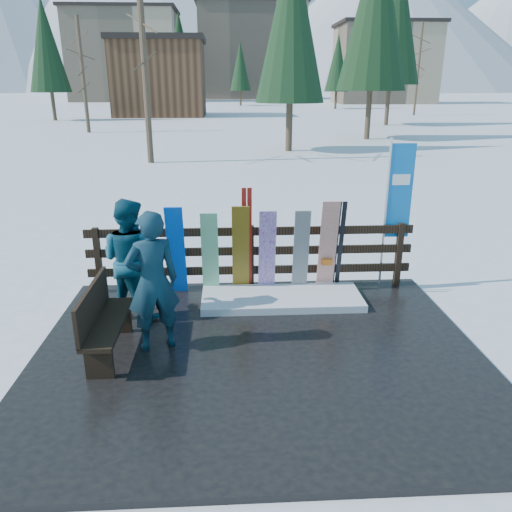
{
  "coord_description": "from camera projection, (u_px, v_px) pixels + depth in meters",
  "views": [
    {
      "loc": [
        -0.36,
        -5.93,
        3.49
      ],
      "look_at": [
        0.02,
        1.0,
        1.1
      ],
      "focal_mm": 35.0,
      "sensor_mm": 36.0,
      "label": 1
    }
  ],
  "objects": [
    {
      "name": "ground",
      "position": [
        258.0,
        357.0,
        6.75
      ],
      "size": [
        700.0,
        700.0,
        0.0
      ],
      "primitive_type": "plane",
      "color": "white",
      "rests_on": "ground"
    },
    {
      "name": "deck",
      "position": [
        258.0,
        354.0,
        6.74
      ],
      "size": [
        6.0,
        5.0,
        0.08
      ],
      "primitive_type": "cube",
      "color": "black",
      "rests_on": "ground"
    },
    {
      "name": "fence",
      "position": [
        251.0,
        253.0,
        8.59
      ],
      "size": [
        5.6,
        0.1,
        1.15
      ],
      "color": "black",
      "rests_on": "deck"
    },
    {
      "name": "snow_patch",
      "position": [
        282.0,
        299.0,
        8.24
      ],
      "size": [
        2.62,
        1.0,
        0.12
      ],
      "primitive_type": "cube",
      "color": "white",
      "rests_on": "deck"
    },
    {
      "name": "bench",
      "position": [
        102.0,
        318.0,
        6.51
      ],
      "size": [
        0.41,
        1.5,
        0.97
      ],
      "color": "black",
      "rests_on": "deck"
    },
    {
      "name": "snowboard_0",
      "position": [
        176.0,
        251.0,
        8.27
      ],
      "size": [
        0.29,
        0.38,
        1.58
      ],
      "primitive_type": "cube",
      "rotation": [
        0.22,
        0.0,
        0.0
      ],
      "color": "blue",
      "rests_on": "deck"
    },
    {
      "name": "snowboard_1",
      "position": [
        210.0,
        254.0,
        8.32
      ],
      "size": [
        0.28,
        0.28,
        1.47
      ],
      "primitive_type": "cube",
      "rotation": [
        0.17,
        0.0,
        0.0
      ],
      "color": "white",
      "rests_on": "deck"
    },
    {
      "name": "snowboard_2",
      "position": [
        241.0,
        250.0,
        8.33
      ],
      "size": [
        0.28,
        0.37,
        1.58
      ],
      "primitive_type": "cube",
      "rotation": [
        0.22,
        0.0,
        0.0
      ],
      "color": "gold",
      "rests_on": "deck"
    },
    {
      "name": "snowboard_3",
      "position": [
        267.0,
        252.0,
        8.37
      ],
      "size": [
        0.28,
        0.3,
        1.49
      ],
      "primitive_type": "cube",
      "rotation": [
        0.19,
        0.0,
        0.0
      ],
      "color": "white",
      "rests_on": "deck"
    },
    {
      "name": "snowboard_4",
      "position": [
        301.0,
        252.0,
        8.4
      ],
      "size": [
        0.26,
        0.24,
        1.48
      ],
      "primitive_type": "cube",
      "rotation": [
        0.15,
        0.0,
        0.0
      ],
      "color": "black",
      "rests_on": "deck"
    },
    {
      "name": "snowboard_5",
      "position": [
        328.0,
        247.0,
        8.39
      ],
      "size": [
        0.29,
        0.34,
        1.64
      ],
      "primitive_type": "cube",
      "rotation": [
        0.19,
        0.0,
        0.0
      ],
      "color": "silver",
      "rests_on": "deck"
    },
    {
      "name": "ski_pair_a",
      "position": [
        247.0,
        241.0,
        8.35
      ],
      "size": [
        0.16,
        0.25,
        1.85
      ],
      "color": "#A41B14",
      "rests_on": "deck"
    },
    {
      "name": "ski_pair_b",
      "position": [
        338.0,
        246.0,
        8.47
      ],
      "size": [
        0.17,
        0.33,
        1.62
      ],
      "color": "black",
      "rests_on": "deck"
    },
    {
      "name": "rental_flag",
      "position": [
        396.0,
        197.0,
        8.46
      ],
      "size": [
        0.45,
        0.04,
        2.6
      ],
      "color": "silver",
      "rests_on": "deck"
    },
    {
      "name": "person_front",
      "position": [
        153.0,
        282.0,
        6.55
      ],
      "size": [
        0.82,
        0.67,
        1.92
      ],
      "primitive_type": "imported",
      "rotation": [
        0.0,
        0.0,
        3.49
      ],
      "color": "#143F46",
      "rests_on": "deck"
    },
    {
      "name": "person_back",
      "position": [
        130.0,
        259.0,
        7.48
      ],
      "size": [
        1.12,
        1.04,
        1.86
      ],
      "primitive_type": "imported",
      "rotation": [
        0.0,
        0.0,
        2.67
      ],
      "color": "navy",
      "rests_on": "deck"
    },
    {
      "name": "resort_buildings",
      "position": [
        232.0,
        55.0,
        112.55
      ],
      "size": [
        73.0,
        87.6,
        22.6
      ],
      "color": "tan",
      "rests_on": "ground"
    },
    {
      "name": "trees",
      "position": [
        272.0,
        59.0,
        49.34
      ],
      "size": [
        42.12,
        68.92,
        13.91
      ],
      "color": "#382B1E",
      "rests_on": "ground"
    },
    {
      "name": "mountains",
      "position": [
        208.0,
        2.0,
        299.86
      ],
      "size": [
        520.0,
        260.0,
        120.0
      ],
      "color": "white",
      "rests_on": "ground"
    }
  ]
}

